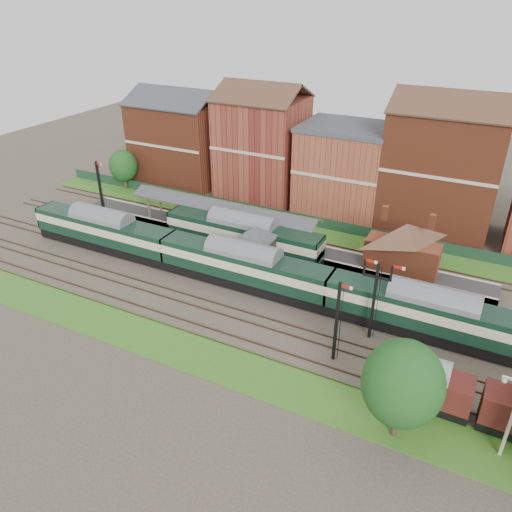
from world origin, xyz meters
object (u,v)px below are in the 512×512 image
at_px(signal_box, 255,248).
at_px(semaphore_bracket, 375,296).
at_px(dmu_train, 244,266).
at_px(platform_railcar, 243,235).

distance_m(signal_box, semaphore_bracket, 16.16).
xyz_separation_m(signal_box, dmu_train, (0.21, -3.25, -0.56)).
bearing_deg(signal_box, dmu_train, -86.34).
height_order(signal_box, platform_railcar, signal_box).
bearing_deg(semaphore_bracket, dmu_train, 170.43).
distance_m(dmu_train, platform_railcar, 7.41).
xyz_separation_m(signal_box, platform_railcar, (-3.34, 3.25, -0.51)).
distance_m(semaphore_bracket, dmu_train, 15.17).
bearing_deg(signal_box, platform_railcar, 135.79).
distance_m(signal_box, dmu_train, 3.30).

